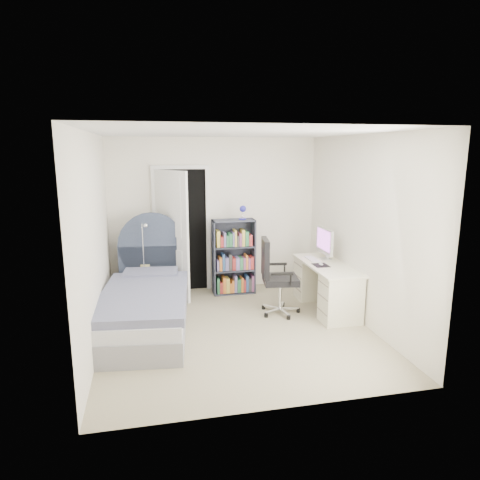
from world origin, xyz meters
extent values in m
cube|color=gray|center=(0.00, 0.00, -0.03)|extent=(3.40, 3.60, 0.05)
cube|color=white|center=(0.00, 0.00, 2.52)|extent=(3.40, 3.60, 0.05)
cube|color=white|center=(0.00, 1.82, 1.25)|extent=(3.40, 0.05, 2.50)
cube|color=white|center=(0.00, -1.82, 1.25)|extent=(3.40, 0.05, 2.50)
cube|color=white|center=(-1.72, 0.00, 1.25)|extent=(0.05, 3.60, 2.50)
cube|color=white|center=(1.72, 0.00, 1.25)|extent=(0.05, 3.60, 2.50)
cube|color=black|center=(-0.55, 1.80, 1.00)|extent=(0.80, 0.01, 2.00)
cube|color=white|center=(-0.98, 1.77, 1.00)|extent=(0.06, 0.06, 2.00)
cube|color=white|center=(-0.12, 1.77, 1.00)|extent=(0.06, 0.06, 2.00)
cube|color=white|center=(-0.55, 1.77, 2.03)|extent=(0.92, 0.06, 0.06)
cube|color=white|center=(-0.73, 1.44, 1.00)|extent=(0.47, 0.69, 2.00)
cube|color=gray|center=(-1.16, 0.26, 0.14)|extent=(1.26, 2.26, 0.28)
cube|color=silver|center=(-1.16, 0.26, 0.36)|extent=(1.23, 2.22, 0.17)
cube|color=slate|center=(-1.17, 0.15, 0.49)|extent=(1.26, 1.94, 0.11)
cube|color=slate|center=(-1.07, 1.03, 0.51)|extent=(0.81, 0.51, 0.13)
cube|color=#384156|center=(-1.04, 1.37, 0.43)|extent=(1.03, 0.18, 0.87)
cylinder|color=#384156|center=(-1.04, 1.37, 0.87)|extent=(1.03, 0.18, 1.03)
cylinder|color=tan|center=(-1.27, 1.25, 0.25)|extent=(0.04, 0.04, 0.49)
cylinder|color=tan|center=(-1.27, 1.58, 0.25)|extent=(0.04, 0.04, 0.49)
cylinder|color=tan|center=(-0.94, 1.25, 0.25)|extent=(0.04, 0.04, 0.49)
cylinder|color=tan|center=(-0.94, 1.58, 0.25)|extent=(0.04, 0.04, 0.49)
cube|color=tan|center=(-1.10, 1.42, 0.48)|extent=(0.39, 0.39, 0.03)
cube|color=tan|center=(-1.10, 1.42, 0.17)|extent=(0.35, 0.35, 0.02)
cube|color=#B24C33|center=(-1.15, 1.42, 0.51)|extent=(0.16, 0.22, 0.03)
cube|color=#3F598C|center=(-1.15, 1.42, 0.54)|extent=(0.15, 0.21, 0.03)
cube|color=#D8CC7F|center=(-1.15, 1.42, 0.57)|extent=(0.14, 0.20, 0.03)
cylinder|color=silver|center=(-1.17, 1.27, 0.01)|extent=(0.18, 0.18, 0.02)
cylinder|color=silver|center=(-1.17, 1.27, 0.62)|extent=(0.01, 0.01, 1.22)
sphere|color=silver|center=(-1.12, 1.24, 1.20)|extent=(0.07, 0.07, 0.07)
cube|color=#383C4C|center=(-0.08, 1.46, 0.61)|extent=(0.02, 0.29, 1.21)
cube|color=#383C4C|center=(0.58, 1.46, 0.61)|extent=(0.02, 0.29, 1.21)
cube|color=#383C4C|center=(0.25, 1.46, 1.20)|extent=(0.68, 0.29, 0.02)
cube|color=#383C4C|center=(0.25, 1.46, 0.01)|extent=(0.68, 0.29, 0.02)
cube|color=#383C4C|center=(0.25, 1.60, 0.61)|extent=(0.68, 0.01, 1.21)
cube|color=#383C4C|center=(0.25, 1.46, 0.39)|extent=(0.64, 0.27, 0.02)
cube|color=#383C4C|center=(0.25, 1.46, 0.78)|extent=(0.64, 0.27, 0.02)
cylinder|color=#25249F|center=(0.39, 1.46, 1.22)|extent=(0.12, 0.12, 0.02)
cylinder|color=silver|center=(0.39, 1.46, 1.30)|extent=(0.02, 0.02, 0.16)
sphere|color=#25249F|center=(0.39, 1.43, 1.39)|extent=(0.11, 0.11, 0.11)
cube|color=#337F4C|center=(-0.02, 1.44, 0.15)|extent=(0.04, 0.20, 0.25)
cube|color=#B23333|center=(0.02, 1.44, 0.12)|extent=(0.04, 0.20, 0.18)
cube|color=orange|center=(0.08, 1.44, 0.16)|extent=(0.05, 0.20, 0.26)
cube|color=#D8BF4C|center=(0.13, 1.44, 0.15)|extent=(0.06, 0.20, 0.24)
cube|color=orange|center=(0.18, 1.44, 0.11)|extent=(0.02, 0.20, 0.16)
cube|color=orange|center=(0.22, 1.44, 0.13)|extent=(0.04, 0.20, 0.20)
cube|color=#7F72B2|center=(0.26, 1.44, 0.16)|extent=(0.04, 0.20, 0.27)
cube|color=#337F4C|center=(0.32, 1.44, 0.14)|extent=(0.06, 0.20, 0.21)
cube|color=orange|center=(0.37, 1.44, 0.15)|extent=(0.03, 0.20, 0.23)
cube|color=#B23333|center=(0.41, 1.44, 0.13)|extent=(0.04, 0.20, 0.20)
cube|color=#335999|center=(0.45, 1.44, 0.16)|extent=(0.04, 0.20, 0.26)
cube|color=#3F3F3F|center=(0.50, 1.44, 0.14)|extent=(0.05, 0.20, 0.22)
cube|color=#994C7F|center=(0.55, 1.44, 0.16)|extent=(0.03, 0.20, 0.26)
cube|color=#7F72B2|center=(-0.03, 1.44, 0.49)|extent=(0.03, 0.20, 0.16)
cube|color=orange|center=(0.02, 1.44, 0.52)|extent=(0.04, 0.20, 0.22)
cube|color=#335999|center=(0.07, 1.44, 0.54)|extent=(0.04, 0.20, 0.27)
cube|color=#7F72B2|center=(0.12, 1.44, 0.51)|extent=(0.05, 0.20, 0.21)
cube|color=#3F3F3F|center=(0.18, 1.44, 0.53)|extent=(0.05, 0.20, 0.25)
cube|color=#B23333|center=(0.23, 1.44, 0.50)|extent=(0.05, 0.20, 0.19)
cube|color=#7F72B2|center=(0.29, 1.44, 0.51)|extent=(0.06, 0.20, 0.20)
cube|color=#337F4C|center=(0.36, 1.44, 0.51)|extent=(0.05, 0.20, 0.20)
cube|color=#994C7F|center=(0.40, 1.44, 0.50)|extent=(0.04, 0.20, 0.19)
cube|color=orange|center=(0.45, 1.44, 0.52)|extent=(0.03, 0.20, 0.23)
cube|color=#994C7F|center=(0.48, 1.44, 0.50)|extent=(0.03, 0.20, 0.18)
cube|color=#B23333|center=(0.53, 1.44, 0.51)|extent=(0.05, 0.20, 0.20)
cube|color=#D8BF4C|center=(-0.02, 1.44, 0.93)|extent=(0.05, 0.20, 0.26)
cube|color=#B23333|center=(0.04, 1.44, 0.88)|extent=(0.05, 0.20, 0.16)
cube|color=#7F72B2|center=(0.09, 1.44, 0.91)|extent=(0.03, 0.20, 0.23)
cube|color=#337F4C|center=(0.13, 1.44, 0.89)|extent=(0.04, 0.20, 0.18)
cube|color=#337F4C|center=(0.18, 1.44, 0.90)|extent=(0.05, 0.20, 0.21)
cube|color=#7F72B2|center=(0.23, 1.44, 0.91)|extent=(0.03, 0.20, 0.22)
cube|color=#D8BF4C|center=(0.26, 1.44, 0.93)|extent=(0.03, 0.20, 0.26)
cube|color=#3F3F3F|center=(0.30, 1.44, 0.88)|extent=(0.03, 0.20, 0.16)
cube|color=#994C7F|center=(0.34, 1.44, 0.90)|extent=(0.04, 0.20, 0.21)
cube|color=#D8BF4C|center=(0.39, 1.44, 0.93)|extent=(0.05, 0.20, 0.26)
cube|color=#337F4C|center=(0.44, 1.44, 0.91)|extent=(0.06, 0.20, 0.23)
cube|color=#B23333|center=(0.51, 1.44, 0.88)|extent=(0.05, 0.20, 0.17)
cube|color=#EBE5C5|center=(1.42, 0.44, 0.67)|extent=(0.56, 1.40, 0.03)
cube|color=#EBE5C5|center=(1.42, -0.05, 0.33)|extent=(0.52, 0.37, 0.65)
cube|color=#EBE5C5|center=(1.42, 0.94, 0.33)|extent=(0.52, 0.37, 0.65)
cube|color=silver|center=(1.51, 0.73, 0.69)|extent=(0.15, 0.15, 0.01)
cube|color=silver|center=(1.54, 0.73, 0.80)|extent=(0.03, 0.06, 0.21)
cube|color=silver|center=(1.49, 0.73, 0.96)|extent=(0.04, 0.52, 0.37)
cube|color=#D15EE4|center=(1.47, 0.73, 0.98)|extent=(0.00, 0.47, 0.30)
cube|color=white|center=(1.31, 0.73, 0.69)|extent=(0.12, 0.37, 0.02)
cube|color=black|center=(1.31, 0.40, 0.69)|extent=(0.21, 0.24, 0.00)
ellipsoid|color=white|center=(1.31, 0.40, 0.70)|extent=(0.06, 0.09, 0.03)
cube|color=silver|center=(0.85, 0.42, 0.06)|extent=(0.28, 0.08, 0.02)
cylinder|color=black|center=(0.99, 0.40, 0.03)|extent=(0.06, 0.06, 0.06)
cube|color=silver|center=(0.78, 0.56, 0.06)|extent=(0.16, 0.27, 0.02)
cylinder|color=black|center=(0.84, 0.68, 0.03)|extent=(0.06, 0.06, 0.06)
cube|color=silver|center=(0.63, 0.54, 0.06)|extent=(0.23, 0.22, 0.02)
cylinder|color=black|center=(0.53, 0.63, 0.03)|extent=(0.06, 0.06, 0.06)
cube|color=silver|center=(0.60, 0.38, 0.06)|extent=(0.27, 0.16, 0.02)
cylinder|color=black|center=(0.48, 0.32, 0.03)|extent=(0.06, 0.06, 0.06)
cube|color=silver|center=(0.74, 0.31, 0.06)|extent=(0.08, 0.28, 0.02)
cylinder|color=black|center=(0.77, 0.18, 0.03)|extent=(0.06, 0.06, 0.06)
cylinder|color=silver|center=(0.72, 0.44, 0.27)|extent=(0.06, 0.06, 0.42)
cube|color=black|center=(0.72, 0.44, 0.50)|extent=(0.54, 0.54, 0.09)
cube|color=black|center=(0.51, 0.47, 0.81)|extent=(0.13, 0.44, 0.55)
cube|color=black|center=(0.66, 0.19, 0.66)|extent=(0.30, 0.08, 0.03)
cube|color=black|center=(0.74, 0.70, 0.66)|extent=(0.30, 0.08, 0.03)
camera|label=1|loc=(-1.05, -5.12, 2.29)|focal=32.00mm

